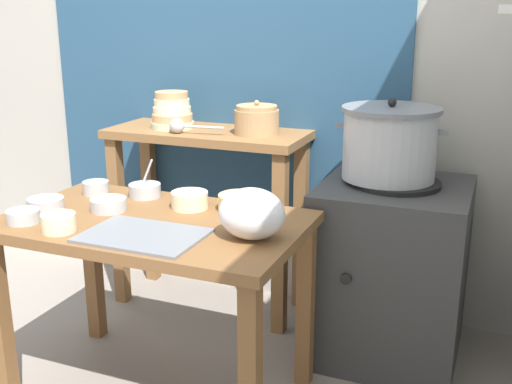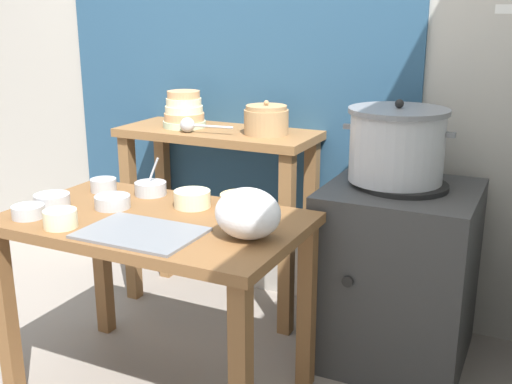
# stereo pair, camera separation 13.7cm
# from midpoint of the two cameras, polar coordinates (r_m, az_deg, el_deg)

# --- Properties ---
(wall_back) EXTENTS (4.40, 0.12, 2.60)m
(wall_back) POSITION_cam_midpoint_polar(r_m,az_deg,el_deg) (3.08, 3.38, 13.69)
(wall_back) COLOR #B2ADA3
(wall_back) RESTS_ON ground
(prep_table) EXTENTS (1.10, 0.66, 0.72)m
(prep_table) POSITION_cam_midpoint_polar(r_m,az_deg,el_deg) (2.32, -7.62, -4.92)
(prep_table) COLOR brown
(prep_table) RESTS_ON ground
(back_shelf_table) EXTENTS (0.96, 0.40, 0.90)m
(back_shelf_table) POSITION_cam_midpoint_polar(r_m,az_deg,el_deg) (3.02, -2.20, 1.63)
(back_shelf_table) COLOR olive
(back_shelf_table) RESTS_ON ground
(stove_block) EXTENTS (0.60, 0.61, 0.78)m
(stove_block) POSITION_cam_midpoint_polar(r_m,az_deg,el_deg) (2.70, 14.30, -7.32)
(stove_block) COLOR #383838
(stove_block) RESTS_ON ground
(steamer_pot) EXTENTS (0.45, 0.40, 0.33)m
(steamer_pot) POSITION_cam_midpoint_polar(r_m,az_deg,el_deg) (2.56, 14.37, 4.25)
(steamer_pot) COLOR #B7BABF
(steamer_pot) RESTS_ON stove_block
(clay_pot) EXTENTS (0.20, 0.20, 0.16)m
(clay_pot) POSITION_cam_midpoint_polar(r_m,az_deg,el_deg) (2.85, 2.34, 6.64)
(clay_pot) COLOR tan
(clay_pot) RESTS_ON back_shelf_table
(bowl_stack_enamel) EXTENTS (0.21, 0.21, 0.18)m
(bowl_stack_enamel) POSITION_cam_midpoint_polar(r_m,az_deg,el_deg) (3.04, -5.37, 7.45)
(bowl_stack_enamel) COLOR #B7D1AD
(bowl_stack_enamel) RESTS_ON back_shelf_table
(ladle) EXTENTS (0.26, 0.07, 0.07)m
(ladle) POSITION_cam_midpoint_polar(r_m,az_deg,el_deg) (2.90, -4.82, 6.17)
(ladle) COLOR #B7BABF
(ladle) RESTS_ON back_shelf_table
(serving_tray) EXTENTS (0.40, 0.28, 0.01)m
(serving_tray) POSITION_cam_midpoint_polar(r_m,az_deg,el_deg) (2.11, -8.77, -3.77)
(serving_tray) COLOR slate
(serving_tray) RESTS_ON prep_table
(plastic_bag) EXTENTS (0.22, 0.19, 0.17)m
(plastic_bag) POSITION_cam_midpoint_polar(r_m,az_deg,el_deg) (2.03, 1.17, -2.01)
(plastic_bag) COLOR white
(plastic_bag) RESTS_ON prep_table
(prep_bowl_0) EXTENTS (0.16, 0.16, 0.06)m
(prep_bowl_0) POSITION_cam_midpoint_polar(r_m,az_deg,el_deg) (2.33, 0.34, -0.90)
(prep_bowl_0) COLOR #E5C684
(prep_bowl_0) RESTS_ON prep_table
(prep_bowl_1) EXTENTS (0.12, 0.12, 0.05)m
(prep_bowl_1) POSITION_cam_midpoint_polar(r_m,az_deg,el_deg) (2.37, -18.76, -1.68)
(prep_bowl_1) COLOR #B7BABF
(prep_bowl_1) RESTS_ON prep_table
(prep_bowl_2) EXTENTS (0.12, 0.12, 0.06)m
(prep_bowl_2) POSITION_cam_midpoint_polar(r_m,az_deg,el_deg) (2.23, -15.95, -2.33)
(prep_bowl_2) COLOR beige
(prep_bowl_2) RESTS_ON prep_table
(prep_bowl_3) EXTENTS (0.14, 0.14, 0.06)m
(prep_bowl_3) POSITION_cam_midpoint_polar(r_m,az_deg,el_deg) (2.37, -4.27, -0.58)
(prep_bowl_3) COLOR beige
(prep_bowl_3) RESTS_ON prep_table
(prep_bowl_4) EXTENTS (0.13, 0.13, 0.15)m
(prep_bowl_4) POSITION_cam_midpoint_polar(r_m,az_deg,el_deg) (2.55, -8.20, 0.38)
(prep_bowl_4) COLOR #B7BABF
(prep_bowl_4) RESTS_ON prep_table
(prep_bowl_5) EXTENTS (0.14, 0.14, 0.05)m
(prep_bowl_5) POSITION_cam_midpoint_polar(r_m,az_deg,el_deg) (2.41, -11.54, -0.85)
(prep_bowl_5) COLOR #B7BABF
(prep_bowl_5) RESTS_ON prep_table
(prep_bowl_6) EXTENTS (0.14, 0.14, 0.05)m
(prep_bowl_6) POSITION_cam_midpoint_polar(r_m,az_deg,el_deg) (2.48, -16.82, -0.71)
(prep_bowl_6) COLOR #B7BABF
(prep_bowl_6) RESTS_ON prep_table
(prep_bowl_7) EXTENTS (0.11, 0.11, 0.05)m
(prep_bowl_7) POSITION_cam_midpoint_polar(r_m,az_deg,el_deg) (2.64, -12.47, 0.68)
(prep_bowl_7) COLOR #B7BABF
(prep_bowl_7) RESTS_ON prep_table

